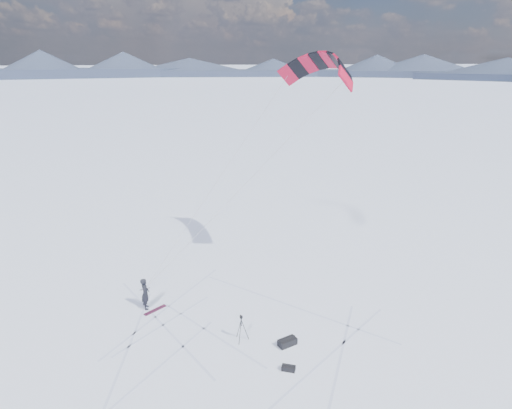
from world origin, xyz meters
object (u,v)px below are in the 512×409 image
object	(u,v)px
tripod	(241,325)
gear_bag_b	(288,368)
snowboard	(155,310)
snowkiter	(147,308)
gear_bag_a	(287,342)

from	to	relation	value
tripod	gear_bag_b	world-z (taller)	tripod
snowboard	gear_bag_b	world-z (taller)	gear_bag_b
snowboard	gear_bag_b	xyz separation A→B (m)	(5.70, -6.35, 0.10)
snowboard	tripod	bearing A→B (deg)	-75.65
tripod	snowkiter	bearing A→B (deg)	140.03
gear_bag_b	snowkiter	bearing A→B (deg)	159.94
snowkiter	tripod	distance (m)	6.19
tripod	gear_bag_a	world-z (taller)	tripod
tripod	gear_bag_a	xyz separation A→B (m)	(2.09, -0.91, -0.72)
gear_bag_a	gear_bag_b	distance (m)	1.78
gear_bag_a	tripod	bearing A→B (deg)	139.36
snowboard	gear_bag_a	bearing A→B (deg)	-70.18
snowboard	gear_bag_a	xyz separation A→B (m)	(6.20, -4.65, 0.16)
snowboard	tripod	world-z (taller)	tripod
snowboard	tripod	xyz separation A→B (m)	(4.10, -3.74, 0.88)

